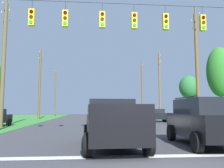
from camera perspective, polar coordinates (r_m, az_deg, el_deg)
name	(u,v)px	position (r m, az deg, el deg)	size (l,w,h in m)	color
stop_bar_stripe	(136,156)	(8.09, 5.92, -17.03)	(13.30, 0.45, 0.01)	white
lane_dash_0	(117,135)	(13.96, 1.18, -12.34)	(0.15, 2.50, 0.01)	white
lane_dash_1	(108,126)	(20.81, -0.87, -10.22)	(0.15, 2.50, 0.01)	white
lane_dash_2	(104,121)	(28.79, -2.02, -9.03)	(0.15, 2.50, 0.01)	white
overhead_signal_span	(118,53)	(13.44, 1.55, 7.44)	(15.32, 0.31, 8.06)	brown
pickup_truck	(112,123)	(9.79, -0.06, -9.43)	(2.42, 5.46, 1.95)	black
suv_black	(204,120)	(10.86, 21.48, -8.19)	(2.43, 4.90, 2.05)	black
distant_car_crossing_white	(118,118)	(18.66, 1.53, -8.30)	(2.35, 4.46, 1.52)	silver
distant_car_oncoming	(154,115)	(27.94, 10.19, -7.42)	(4.37, 2.17, 1.52)	black
utility_pole_mid_right	(197,66)	(23.86, 19.88, 4.14)	(0.33, 1.90, 11.44)	brown
utility_pole_far_right	(160,84)	(36.04, 11.46, -0.10)	(0.29, 1.63, 10.25)	brown
utility_pole_near_left	(142,88)	(49.05, 7.20, -1.07)	(0.26, 1.95, 11.66)	brown
utility_pole_far_left	(4,61)	(22.11, -24.75, 5.07)	(0.34, 1.96, 11.25)	brown
utility_pole_distant_right	(40,83)	(35.80, -17.10, 0.24)	(0.31, 1.85, 10.55)	brown
utility_pole_distant_left	(55,92)	(48.25, -13.60, -1.84)	(0.27, 1.85, 10.02)	brown
tree_roadside_right	(220,72)	(25.24, 24.64, 2.65)	(2.51, 2.51, 7.56)	brown
tree_roadside_left	(189,87)	(36.06, 18.11, -0.80)	(2.78, 2.78, 6.35)	brown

